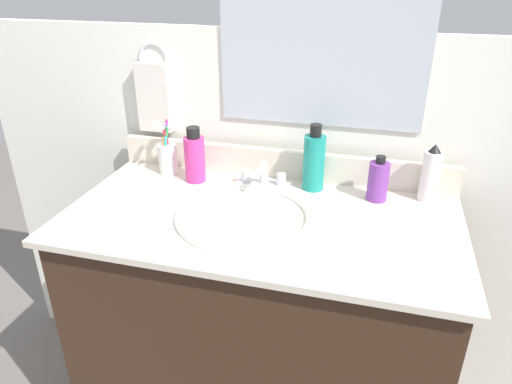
{
  "coord_description": "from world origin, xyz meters",
  "views": [
    {
      "loc": [
        0.28,
        -1.07,
        1.47
      ],
      "look_at": [
        -0.01,
        0.0,
        0.93
      ],
      "focal_mm": 32.91,
      "sensor_mm": 36.0,
      "label": 1
    }
  ],
  "objects_px": {
    "faucet": "(263,179)",
    "bottle_cream_purple": "(378,181)",
    "bottle_lotion_white": "(431,175)",
    "hand_towel": "(154,98)",
    "bottle_mouthwash_teal": "(314,161)",
    "cup_white_ceramic": "(168,156)",
    "bottle_soap_pink": "(195,157)"
  },
  "relations": [
    {
      "from": "faucet",
      "to": "bottle_cream_purple",
      "type": "height_order",
      "value": "bottle_cream_purple"
    },
    {
      "from": "bottle_lotion_white",
      "to": "hand_towel",
      "type": "bearing_deg",
      "value": 175.47
    },
    {
      "from": "bottle_mouthwash_teal",
      "to": "cup_white_ceramic",
      "type": "relative_size",
      "value": 1.1
    },
    {
      "from": "bottle_mouthwash_teal",
      "to": "cup_white_ceramic",
      "type": "height_order",
      "value": "bottle_mouthwash_teal"
    },
    {
      "from": "hand_towel",
      "to": "faucet",
      "type": "xyz_separation_m",
      "value": [
        0.39,
        -0.11,
        -0.19
      ]
    },
    {
      "from": "bottle_soap_pink",
      "to": "cup_white_ceramic",
      "type": "distance_m",
      "value": 0.11
    },
    {
      "from": "hand_towel",
      "to": "bottle_lotion_white",
      "type": "relative_size",
      "value": 1.31
    },
    {
      "from": "bottle_mouthwash_teal",
      "to": "bottle_soap_pink",
      "type": "height_order",
      "value": "bottle_mouthwash_teal"
    },
    {
      "from": "bottle_soap_pink",
      "to": "cup_white_ceramic",
      "type": "bearing_deg",
      "value": 164.04
    },
    {
      "from": "bottle_mouthwash_teal",
      "to": "bottle_cream_purple",
      "type": "bearing_deg",
      "value": -7.85
    },
    {
      "from": "faucet",
      "to": "bottle_cream_purple",
      "type": "bearing_deg",
      "value": 1.3
    },
    {
      "from": "faucet",
      "to": "bottle_cream_purple",
      "type": "xyz_separation_m",
      "value": [
        0.33,
        0.01,
        0.03
      ]
    },
    {
      "from": "bottle_soap_pink",
      "to": "bottle_mouthwash_teal",
      "type": "bearing_deg",
      "value": 6.11
    },
    {
      "from": "bottle_lotion_white",
      "to": "bottle_mouthwash_teal",
      "type": "xyz_separation_m",
      "value": [
        -0.33,
        -0.01,
        0.01
      ]
    },
    {
      "from": "bottle_lotion_white",
      "to": "bottle_cream_purple",
      "type": "height_order",
      "value": "bottle_lotion_white"
    },
    {
      "from": "bottle_soap_pink",
      "to": "bottle_cream_purple",
      "type": "xyz_separation_m",
      "value": [
        0.55,
        0.01,
        -0.02
      ]
    },
    {
      "from": "hand_towel",
      "to": "cup_white_ceramic",
      "type": "distance_m",
      "value": 0.2
    },
    {
      "from": "bottle_cream_purple",
      "to": "cup_white_ceramic",
      "type": "height_order",
      "value": "cup_white_ceramic"
    },
    {
      "from": "cup_white_ceramic",
      "to": "bottle_lotion_white",
      "type": "bearing_deg",
      "value": 1.35
    },
    {
      "from": "bottle_soap_pink",
      "to": "bottle_cream_purple",
      "type": "bearing_deg",
      "value": 1.33
    },
    {
      "from": "bottle_cream_purple",
      "to": "cup_white_ceramic",
      "type": "distance_m",
      "value": 0.65
    },
    {
      "from": "hand_towel",
      "to": "bottle_cream_purple",
      "type": "xyz_separation_m",
      "value": [
        0.73,
        -0.1,
        -0.16
      ]
    },
    {
      "from": "bottle_cream_purple",
      "to": "cup_white_ceramic",
      "type": "relative_size",
      "value": 0.73
    },
    {
      "from": "hand_towel",
      "to": "cup_white_ceramic",
      "type": "xyz_separation_m",
      "value": [
        0.07,
        -0.09,
        -0.16
      ]
    },
    {
      "from": "bottle_cream_purple",
      "to": "faucet",
      "type": "bearing_deg",
      "value": -178.7
    },
    {
      "from": "bottle_soap_pink",
      "to": "cup_white_ceramic",
      "type": "xyz_separation_m",
      "value": [
        -0.11,
        0.03,
        -0.02
      ]
    },
    {
      "from": "bottle_soap_pink",
      "to": "bottle_cream_purple",
      "type": "relative_size",
      "value": 1.3
    },
    {
      "from": "hand_towel",
      "to": "bottle_mouthwash_teal",
      "type": "bearing_deg",
      "value": -8.33
    },
    {
      "from": "bottle_mouthwash_teal",
      "to": "bottle_cream_purple",
      "type": "distance_m",
      "value": 0.19
    },
    {
      "from": "hand_towel",
      "to": "cup_white_ceramic",
      "type": "height_order",
      "value": "hand_towel"
    },
    {
      "from": "faucet",
      "to": "bottle_lotion_white",
      "type": "distance_m",
      "value": 0.48
    },
    {
      "from": "faucet",
      "to": "bottle_mouthwash_teal",
      "type": "relative_size",
      "value": 0.8
    }
  ]
}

